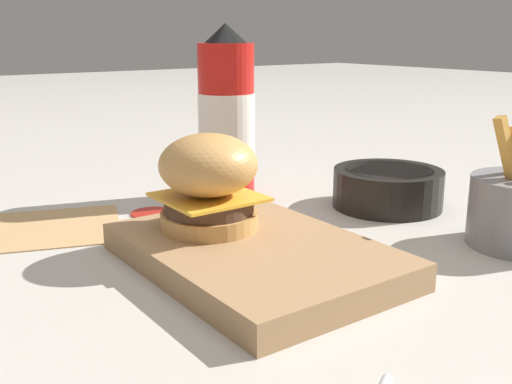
{
  "coord_description": "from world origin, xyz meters",
  "views": [
    {
      "loc": [
        0.44,
        -0.26,
        0.22
      ],
      "look_at": [
        0.0,
        0.06,
        0.08
      ],
      "focal_mm": 42.0,
      "sensor_mm": 36.0,
      "label": 1
    }
  ],
  "objects_px": {
    "ketchup_bottle": "(227,120)",
    "side_bowl": "(388,187)",
    "serving_board": "(256,256)",
    "burger": "(209,181)"
  },
  "relations": [
    {
      "from": "burger",
      "to": "ketchup_bottle",
      "type": "height_order",
      "value": "ketchup_bottle"
    },
    {
      "from": "side_bowl",
      "to": "ketchup_bottle",
      "type": "bearing_deg",
      "value": -138.23
    },
    {
      "from": "burger",
      "to": "side_bowl",
      "type": "distance_m",
      "value": 0.28
    },
    {
      "from": "serving_board",
      "to": "ketchup_bottle",
      "type": "relative_size",
      "value": 1.19
    },
    {
      "from": "burger",
      "to": "side_bowl",
      "type": "height_order",
      "value": "burger"
    },
    {
      "from": "burger",
      "to": "ketchup_bottle",
      "type": "distance_m",
      "value": 0.22
    },
    {
      "from": "burger",
      "to": "side_bowl",
      "type": "relative_size",
      "value": 0.71
    },
    {
      "from": "ketchup_bottle",
      "to": "side_bowl",
      "type": "distance_m",
      "value": 0.23
    },
    {
      "from": "serving_board",
      "to": "ketchup_bottle",
      "type": "distance_m",
      "value": 0.28
    },
    {
      "from": "ketchup_bottle",
      "to": "side_bowl",
      "type": "xyz_separation_m",
      "value": [
        0.16,
        0.14,
        -0.08
      ]
    }
  ]
}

